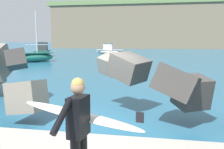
% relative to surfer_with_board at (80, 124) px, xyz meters
% --- Properties ---
extents(ground_plane, '(400.00, 400.00, 0.00)m').
position_rel_surfer_with_board_xyz_m(ground_plane, '(-0.61, 3.98, -1.28)').
color(ground_plane, '#235B7A').
extents(breakwater_jetty, '(32.24, 6.40, 2.46)m').
position_rel_surfer_with_board_xyz_m(breakwater_jetty, '(-1.54, 5.36, -0.15)').
color(breakwater_jetty, '#605B56').
rests_on(breakwater_jetty, ground).
extents(surfer_with_board, '(2.12, 1.29, 1.78)m').
position_rel_surfer_with_board_xyz_m(surfer_with_board, '(0.00, 0.00, 0.00)').
color(surfer_with_board, black).
rests_on(surfer_with_board, walkway_path).
extents(boat_near_centre, '(4.18, 3.99, 5.78)m').
position_rel_surfer_with_board_xyz_m(boat_near_centre, '(-12.45, 22.37, -0.69)').
color(boat_near_centre, '#1E6656').
rests_on(boat_near_centre, ground).
extents(boat_near_right, '(3.93, 6.33, 2.21)m').
position_rel_surfer_with_board_xyz_m(boat_near_right, '(-15.37, 30.50, -0.59)').
color(boat_near_right, '#1E6656').
rests_on(boat_near_right, ground).
extents(boat_mid_left, '(5.54, 2.53, 1.82)m').
position_rel_surfer_with_board_xyz_m(boat_mid_left, '(-6.97, 40.19, -0.72)').
color(boat_mid_left, white).
rests_on(boat_mid_left, ground).
extents(headland_bluff, '(98.10, 37.22, 13.34)m').
position_rel_surfer_with_board_xyz_m(headland_bluff, '(19.11, 82.64, 5.41)').
color(headland_bluff, '#756651').
rests_on(headland_bluff, ground).
extents(station_building_central, '(8.22, 7.00, 5.50)m').
position_rel_surfer_with_board_xyz_m(station_building_central, '(24.37, 89.98, 14.83)').
color(station_building_central, beige).
rests_on(station_building_central, headland_bluff).
extents(station_building_east, '(5.27, 5.57, 4.39)m').
position_rel_surfer_with_board_xyz_m(station_building_east, '(0.51, 85.23, 14.27)').
color(station_building_east, '#B2ADA3').
rests_on(station_building_east, headland_bluff).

